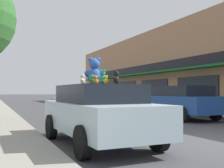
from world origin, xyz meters
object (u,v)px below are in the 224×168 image
at_px(teddy_bear_brown, 99,79).
at_px(teddy_bear_orange, 96,80).
at_px(teddy_bear_black, 116,78).
at_px(teddy_bear_green, 92,80).
at_px(parked_car_far_center, 179,101).
at_px(teddy_bear_teal, 103,77).
at_px(teddy_bear_yellow, 106,80).
at_px(plush_art_car, 98,112).
at_px(teddy_bear_cream, 82,79).
at_px(teddy_bear_giant, 94,72).

xyz_separation_m(teddy_bear_brown, teddy_bear_orange, (-0.29, -0.52, -0.06)).
bearing_deg(teddy_bear_black, teddy_bear_orange, -111.72).
bearing_deg(teddy_bear_green, parked_car_far_center, 160.35).
relative_size(teddy_bear_black, parked_car_far_center, 0.07).
height_order(teddy_bear_green, teddy_bear_teal, teddy_bear_teal).
height_order(teddy_bear_yellow, teddy_bear_teal, teddy_bear_teal).
distance_m(plush_art_car, teddy_bear_cream, 1.02).
relative_size(teddy_bear_giant, teddy_bear_yellow, 3.33).
bearing_deg(teddy_bear_yellow, teddy_bear_giant, -55.01).
height_order(teddy_bear_green, parked_car_far_center, teddy_bear_green).
distance_m(teddy_bear_giant, teddy_bear_yellow, 0.84).
bearing_deg(teddy_bear_black, teddy_bear_brown, -137.08).
bearing_deg(teddy_bear_giant, teddy_bear_brown, -117.72).
bearing_deg(teddy_bear_teal, plush_art_car, -40.45).
relative_size(plush_art_car, teddy_bear_yellow, 20.33).
relative_size(teddy_bear_black, teddy_bear_teal, 0.91).
bearing_deg(teddy_bear_black, plush_art_car, -124.27).
height_order(teddy_bear_teal, teddy_bear_brown, teddy_bear_brown).
xyz_separation_m(teddy_bear_giant, parked_car_far_center, (6.12, 4.59, -0.97)).
bearing_deg(teddy_bear_yellow, teddy_bear_black, -166.90).
xyz_separation_m(teddy_bear_yellow, parked_car_far_center, (6.13, 5.40, -0.73)).
relative_size(teddy_bear_teal, parked_car_far_center, 0.07).
bearing_deg(parked_car_far_center, teddy_bear_cream, -142.35).
distance_m(teddy_bear_cream, parked_car_far_center, 8.36).
xyz_separation_m(teddy_bear_cream, parked_car_far_center, (6.59, 5.08, -0.74)).
relative_size(teddy_bear_green, teddy_bear_yellow, 1.14).
height_order(plush_art_car, teddy_bear_orange, teddy_bear_orange).
distance_m(teddy_bear_brown, teddy_bear_orange, 0.59).
relative_size(teddy_bear_cream, teddy_bear_orange, 1.03).
xyz_separation_m(teddy_bear_teal, teddy_bear_cream, (-0.45, 0.16, -0.05)).
height_order(plush_art_car, teddy_bear_cream, teddy_bear_cream).
distance_m(teddy_bear_black, teddy_bear_green, 0.61).
bearing_deg(teddy_bear_green, teddy_bear_teal, 89.91).
distance_m(teddy_bear_brown, parked_car_far_center, 7.38).
distance_m(teddy_bear_green, teddy_bear_yellow, 0.38).
bearing_deg(teddy_bear_green, teddy_bear_giant, -174.56).
bearing_deg(teddy_bear_brown, teddy_bear_yellow, 38.06).
distance_m(teddy_bear_giant, parked_car_far_center, 7.71).
relative_size(teddy_bear_black, teddy_bear_orange, 1.34).
height_order(teddy_bear_cream, teddy_bear_orange, teddy_bear_cream).
height_order(plush_art_car, teddy_bear_green, teddy_bear_green).
bearing_deg(parked_car_far_center, teddy_bear_orange, -141.69).
xyz_separation_m(teddy_bear_teal, teddy_bear_brown, (0.25, 0.87, 0.01)).
xyz_separation_m(teddy_bear_teal, teddy_bear_orange, (-0.04, 0.36, -0.05)).
bearing_deg(teddy_bear_brown, teddy_bear_orange, 21.49).
height_order(teddy_bear_black, teddy_bear_yellow, teddy_bear_black).
distance_m(plush_art_car, teddy_bear_brown, 0.97).
xyz_separation_m(plush_art_car, teddy_bear_teal, (-0.08, -0.48, 0.86)).
distance_m(teddy_bear_black, parked_car_far_center, 8.10).
distance_m(teddy_bear_cream, teddy_bear_orange, 0.45).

